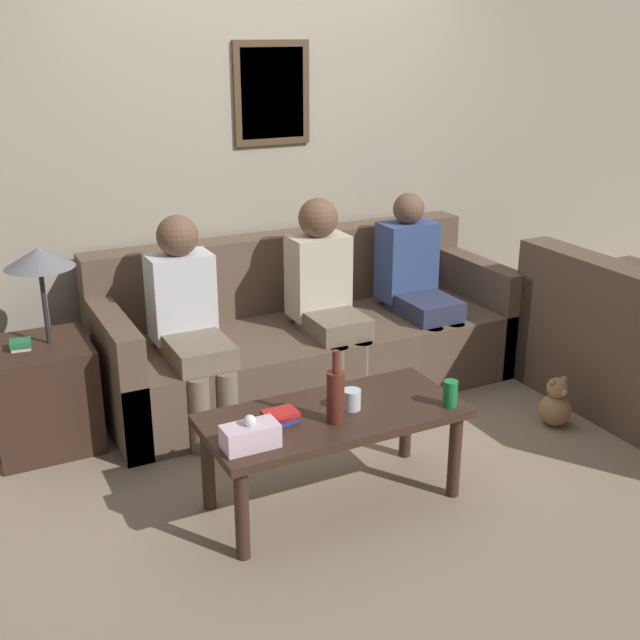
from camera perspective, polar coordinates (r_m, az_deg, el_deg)
name	(u,v)px	position (r m, az deg, el deg)	size (l,w,h in m)	color
ground_plane	(349,420)	(4.52, 2.10, -7.11)	(16.00, 16.00, 0.00)	gray
wall_back	(271,160)	(5.01, -3.54, 11.29)	(9.00, 0.08, 2.60)	#9E937F
couch_main	(306,338)	(4.85, -1.02, -1.29)	(2.48, 0.93, 0.88)	brown
coffee_table	(333,425)	(3.61, 0.94, -7.47)	(1.17, 0.54, 0.46)	#382319
side_table_with_lamp	(43,385)	(4.37, -19.13, -4.40)	(0.51, 0.51, 1.06)	#382319
wine_bottle	(335,395)	(3.44, 1.11, -5.37)	(0.08, 0.08, 0.33)	#562319
drinking_glass	(352,399)	(3.59, 2.27, -5.67)	(0.08, 0.08, 0.09)	silver
book_stack	(280,416)	(3.49, -2.83, -6.87)	(0.15, 0.13, 0.05)	navy
soda_can	(450,394)	(3.66, 9.25, -5.18)	(0.07, 0.07, 0.12)	#197A38
tissue_box	(250,436)	(3.29, -4.98, -8.19)	(0.23, 0.12, 0.14)	silver
person_left	(189,317)	(4.31, -9.31, 0.24)	(0.34, 0.63, 1.14)	#756651
person_middle	(326,291)	(4.61, 0.43, 2.05)	(0.34, 0.57, 1.16)	#756651
person_right	(416,281)	(4.95, 6.87, 2.78)	(0.34, 0.60, 1.13)	#2D334C
teddy_bear	(556,404)	(4.60, 16.42, -5.78)	(0.18, 0.18, 0.28)	#A87A51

